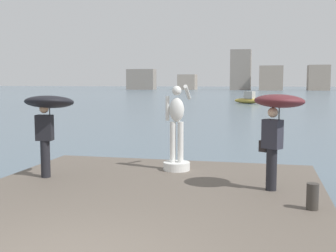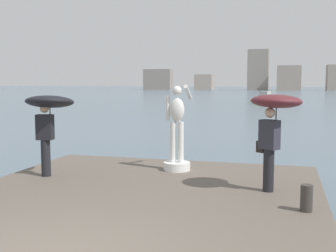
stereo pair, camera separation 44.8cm
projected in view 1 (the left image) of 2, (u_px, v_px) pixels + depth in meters
The scene contains 8 objects.
ground_plane at pixel (243, 108), 44.03m from camera, with size 400.00×400.00×0.00m, color slate.
pier at pixel (121, 225), 7.32m from camera, with size 7.27×10.28×0.40m, color #60564C.
statue_white_figure at pixel (177, 138), 10.83m from camera, with size 0.68×0.90×2.18m.
onlooker_left at pixel (48, 110), 9.95m from camera, with size 1.30×1.32×1.98m.
onlooker_right at pixel (277, 114), 8.67m from camera, with size 1.41×1.41×2.02m.
mooring_bollard at pixel (312, 196), 7.51m from camera, with size 0.21×0.21×0.47m, color #38332D.
boat_far at pixel (248, 99), 52.20m from camera, with size 3.76×2.68×1.49m.
distant_skyline at pixel (265, 75), 136.06m from camera, with size 82.25×11.48×12.90m.
Camera 1 is at (2.38, -4.60, 2.65)m, focal length 45.58 mm.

